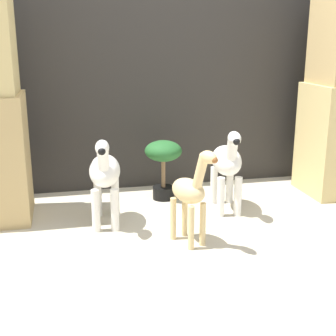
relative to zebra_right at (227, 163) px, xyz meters
The scene contains 6 objects.
ground_plane 0.71m from the zebra_right, 119.98° to the right, with size 14.00×14.00×0.00m, color beige.
wall_back 1.08m from the zebra_right, 113.20° to the left, with size 6.40×0.08×2.20m.
zebra_right is the anchor object (origin of this frame).
zebra_left 0.87m from the zebra_right, behind, with size 0.25×0.51×0.62m.
giraffe_figurine 0.64m from the zebra_right, 129.21° to the right, with size 0.24×0.38×0.61m.
potted_palm_front 0.52m from the zebra_right, 138.63° to the left, with size 0.28×0.28×0.46m.
Camera 1 is at (-0.80, -2.48, 1.21)m, focal length 50.00 mm.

